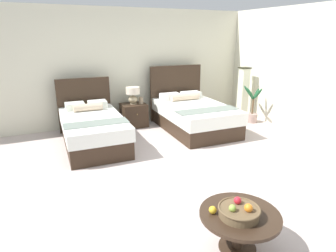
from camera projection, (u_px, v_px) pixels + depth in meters
ground_plane at (189, 172)px, 4.61m from camera, size 9.93×9.89×0.02m
wall_back at (127, 67)px, 6.92m from camera, size 9.93×0.12×2.67m
wall_side_right at (319, 73)px, 5.81m from camera, size 0.12×5.49×2.67m
bed_near_window at (92, 128)px, 5.68m from camera, size 1.18×2.09×1.18m
bed_near_corner at (193, 115)px, 6.58m from camera, size 1.39×2.14×1.35m
nightstand at (134, 115)px, 6.80m from camera, size 0.57×0.49×0.54m
table_lamp at (133, 94)px, 6.67m from camera, size 0.32×0.32×0.39m
vase at (141, 100)px, 6.73m from camera, size 0.11×0.11×0.16m
coffee_table at (239, 221)px, 2.87m from camera, size 0.79×0.79×0.41m
fruit_bowl at (239, 211)px, 2.78m from camera, size 0.40×0.40×0.16m
loose_apple at (213, 210)px, 2.83m from camera, size 0.08×0.08×0.08m
floor_lamp_corner at (243, 93)px, 7.44m from camera, size 0.25×0.25×1.29m
potted_palm at (252, 111)px, 7.11m from camera, size 0.51×0.54×0.92m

